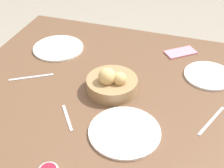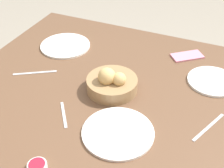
# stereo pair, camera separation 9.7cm
# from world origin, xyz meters

# --- Properties ---
(dining_table) EXTENTS (1.34, 1.08, 0.77)m
(dining_table) POSITION_xyz_m (0.00, 0.00, 0.68)
(dining_table) COLOR brown
(dining_table) RESTS_ON ground_plane
(bread_basket) EXTENTS (0.21, 0.21, 0.11)m
(bread_basket) POSITION_xyz_m (0.02, 0.02, 0.80)
(bread_basket) COLOR #99754C
(bread_basket) RESTS_ON dining_table
(plate_near_left) EXTENTS (0.22, 0.22, 0.01)m
(plate_near_left) POSITION_xyz_m (-0.36, -0.21, 0.77)
(plate_near_left) COLOR white
(plate_near_left) RESTS_ON dining_table
(plate_near_right) EXTENTS (0.25, 0.25, 0.01)m
(plate_near_right) POSITION_xyz_m (0.38, -0.22, 0.77)
(plate_near_right) COLOR white
(plate_near_right) RESTS_ON dining_table
(plate_far_center) EXTENTS (0.26, 0.26, 0.01)m
(plate_far_center) POSITION_xyz_m (-0.10, 0.24, 0.77)
(plate_far_center) COLOR white
(plate_far_center) RESTS_ON dining_table
(fork_silver) EXTENTS (0.09, 0.18, 0.00)m
(fork_silver) POSITION_xyz_m (-0.39, 0.08, 0.77)
(fork_silver) COLOR #B7B7BC
(fork_silver) RESTS_ON dining_table
(knife_silver) EXTENTS (0.17, 0.11, 0.00)m
(knife_silver) POSITION_xyz_m (0.39, 0.04, 0.77)
(knife_silver) COLOR #B7B7BC
(knife_silver) RESTS_ON dining_table
(spoon_coffee) EXTENTS (0.10, 0.12, 0.00)m
(spoon_coffee) POSITION_xyz_m (0.13, 0.23, 0.77)
(spoon_coffee) COLOR #B7B7BC
(spoon_coffee) RESTS_ON dining_table
(cell_phone) EXTENTS (0.16, 0.15, 0.01)m
(cell_phone) POSITION_xyz_m (-0.21, -0.37, 0.77)
(cell_phone) COLOR pink
(cell_phone) RESTS_ON dining_table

